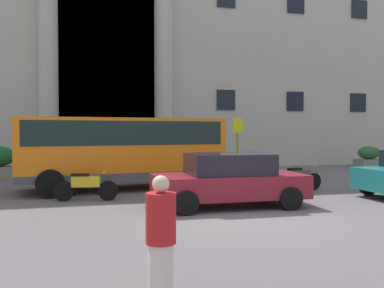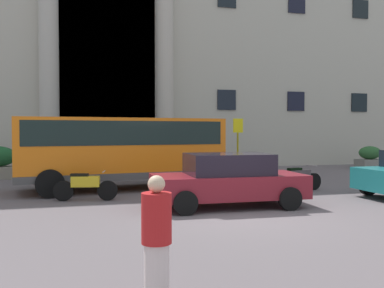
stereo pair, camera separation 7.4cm
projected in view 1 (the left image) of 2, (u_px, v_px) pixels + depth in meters
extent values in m
cube|color=#5E5558|center=(239.00, 218.00, 10.52)|extent=(80.00, 64.00, 0.12)
cube|color=#AEA99A|center=(137.00, 27.00, 27.09)|extent=(43.97, 9.00, 17.55)
cube|color=black|center=(108.00, 78.00, 22.34)|extent=(4.99, 0.12, 9.82)
cylinder|color=#AEA99F|center=(48.00, 75.00, 21.25)|extent=(0.96, 0.96, 9.82)
cylinder|color=#B3AA9D|center=(164.00, 79.00, 22.84)|extent=(0.96, 0.96, 9.82)
cube|color=black|center=(226.00, 100.00, 24.05)|extent=(1.09, 0.08, 1.14)
cube|color=black|center=(295.00, 101.00, 25.23)|extent=(1.09, 0.08, 1.14)
cube|color=black|center=(358.00, 103.00, 26.40)|extent=(1.09, 0.08, 1.14)
cube|color=black|center=(296.00, 4.00, 25.04)|extent=(1.09, 0.08, 1.14)
cube|color=black|center=(359.00, 9.00, 26.22)|extent=(1.09, 0.08, 1.14)
cube|color=orange|center=(121.00, 148.00, 15.15)|extent=(7.39, 3.16, 2.09)
cube|color=black|center=(121.00, 133.00, 15.13)|extent=(6.97, 3.14, 0.81)
cube|color=black|center=(210.00, 137.00, 16.44)|extent=(0.28, 2.00, 1.02)
cube|color=#474645|center=(121.00, 173.00, 15.18)|extent=(7.39, 3.20, 0.24)
cylinder|color=black|center=(176.00, 171.00, 17.22)|extent=(0.93, 0.38, 0.90)
cylinder|color=black|center=(199.00, 177.00, 15.01)|extent=(0.93, 0.38, 0.90)
cylinder|color=black|center=(46.00, 176.00, 15.35)|extent=(0.93, 0.38, 0.90)
cylinder|color=black|center=(50.00, 184.00, 13.14)|extent=(0.93, 0.38, 0.90)
cylinder|color=#9B9313|center=(237.00, 150.00, 18.09)|extent=(0.08, 0.08, 2.57)
cube|color=yellow|center=(238.00, 126.00, 18.03)|extent=(0.44, 0.03, 0.60)
cube|color=slate|center=(369.00, 164.00, 23.57)|extent=(1.40, 0.94, 0.51)
ellipsoid|color=#27552A|center=(369.00, 153.00, 23.55)|extent=(1.35, 0.85, 0.73)
cube|color=#726056|center=(74.00, 170.00, 19.20)|extent=(1.73, 0.87, 0.59)
ellipsoid|color=#1A5423|center=(74.00, 154.00, 19.17)|extent=(1.66, 0.79, 0.88)
cylinder|color=black|center=(368.00, 185.00, 13.81)|extent=(0.62, 0.21, 0.62)
cube|color=maroon|center=(229.00, 186.00, 11.68)|extent=(4.22, 1.92, 0.63)
cube|color=black|center=(229.00, 164.00, 11.66)|extent=(2.29, 1.65, 0.58)
cylinder|color=black|center=(263.00, 189.00, 12.90)|extent=(0.63, 0.22, 0.62)
cylinder|color=black|center=(291.00, 199.00, 11.15)|extent=(0.63, 0.22, 0.62)
cylinder|color=black|center=(172.00, 193.00, 12.22)|extent=(0.63, 0.22, 0.62)
cylinder|color=black|center=(186.00, 203.00, 10.47)|extent=(0.63, 0.22, 0.62)
cylinder|color=black|center=(314.00, 181.00, 14.99)|extent=(0.61, 0.22, 0.60)
cylinder|color=black|center=(283.00, 184.00, 14.34)|extent=(0.61, 0.24, 0.60)
cube|color=#504347|center=(299.00, 175.00, 14.65)|extent=(0.93, 0.42, 0.32)
cube|color=black|center=(295.00, 170.00, 14.56)|extent=(0.55, 0.30, 0.12)
cylinder|color=#A5A5A8|center=(312.00, 165.00, 14.92)|extent=(0.14, 0.54, 0.03)
cylinder|color=black|center=(108.00, 191.00, 12.71)|extent=(0.61, 0.21, 0.60)
cylinder|color=black|center=(64.00, 191.00, 12.60)|extent=(0.61, 0.23, 0.60)
cube|color=gold|center=(86.00, 182.00, 12.64)|extent=(0.86, 0.39, 0.32)
cube|color=black|center=(80.00, 176.00, 12.62)|extent=(0.55, 0.29, 0.12)
cylinder|color=#A5A5A8|center=(104.00, 171.00, 12.68)|extent=(0.13, 0.55, 0.03)
cylinder|color=beige|center=(161.00, 276.00, 5.00)|extent=(0.30, 0.30, 0.78)
cylinder|color=red|center=(161.00, 218.00, 4.97)|extent=(0.36, 0.36, 0.60)
sphere|color=beige|center=(161.00, 184.00, 4.96)|extent=(0.21, 0.21, 0.21)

